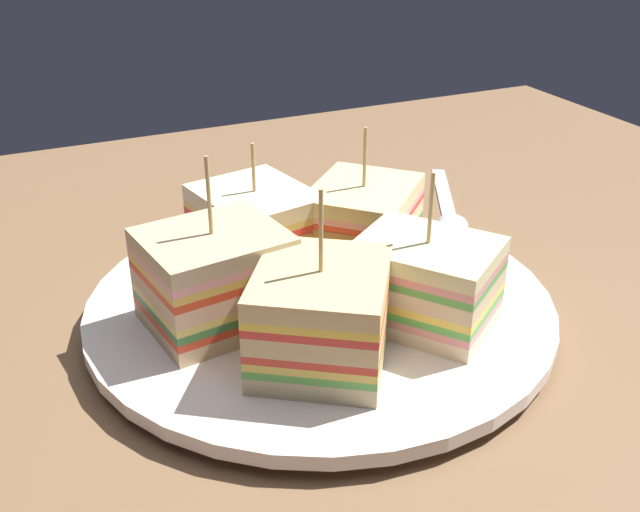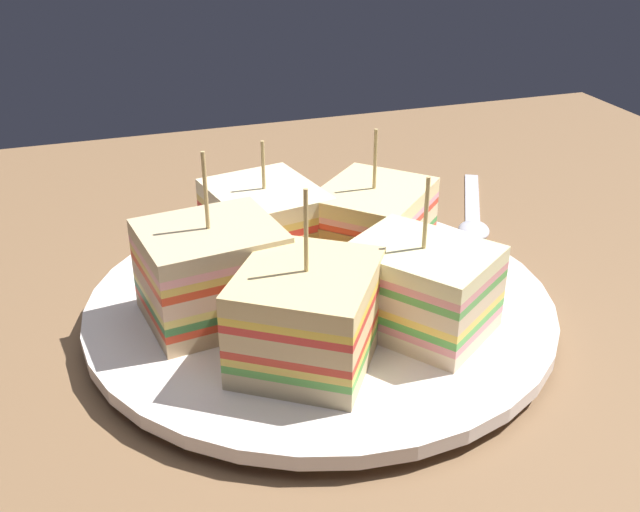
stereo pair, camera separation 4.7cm
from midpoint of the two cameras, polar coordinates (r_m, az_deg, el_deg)
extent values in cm
cube|color=brown|center=(50.14, 2.72, -5.69)|extent=(100.54, 84.50, 1.80)
cylinder|color=white|center=(49.47, 2.75, -4.46)|extent=(18.44, 18.44, 0.73)
cylinder|color=white|center=(49.05, 2.77, -3.65)|extent=(29.75, 29.75, 0.89)
cube|color=#DFB884|center=(46.87, -5.10, -3.99)|extent=(8.79, 7.83, 0.99)
cube|color=#B2844C|center=(48.18, -0.81, -2.94)|extent=(1.24, 6.63, 0.99)
cube|color=#E34427|center=(46.49, -5.14, -3.21)|extent=(8.79, 7.83, 0.49)
cube|color=#418041|center=(46.25, -5.16, -2.68)|extent=(8.79, 7.83, 0.49)
cube|color=#E7D065|center=(46.00, -5.19, -2.15)|extent=(8.79, 7.83, 0.49)
cube|color=beige|center=(45.65, -5.22, -1.33)|extent=(8.79, 7.83, 0.99)
cube|color=#9E7242|center=(46.99, -0.83, -0.33)|extent=(1.24, 6.63, 0.99)
cube|color=#E44626|center=(45.30, -5.26, -0.51)|extent=(8.79, 7.83, 0.49)
cube|color=#E6BD52|center=(45.07, -5.29, 0.05)|extent=(8.79, 7.83, 0.49)
cube|color=#F4A7A4|center=(44.85, -5.32, 0.61)|extent=(8.79, 7.83, 0.49)
cube|color=#CFB689|center=(44.53, -5.36, 1.46)|extent=(8.79, 7.83, 0.99)
cylinder|color=tan|center=(43.38, -5.52, 4.84)|extent=(0.24, 0.24, 4.68)
cube|color=#D6BD8A|center=(42.74, 2.22, -7.20)|extent=(10.25, 10.49, 1.09)
cube|color=#B2844C|center=(45.92, 3.36, -4.56)|extent=(5.88, 4.12, 1.09)
cube|color=#5CAD48|center=(42.31, 2.24, -6.33)|extent=(10.25, 10.49, 0.47)
cube|color=#F3CD54|center=(42.05, 2.25, -5.80)|extent=(10.25, 10.49, 0.47)
cube|color=#DD402C|center=(41.80, 2.26, -5.26)|extent=(10.25, 10.49, 0.47)
cube|color=#DFBE85|center=(41.39, 2.28, -4.35)|extent=(10.25, 10.49, 1.09)
cube|color=#9E7242|center=(44.66, 3.45, -1.84)|extent=(5.88, 4.12, 1.09)
cube|color=#E13C34|center=(40.99, 2.30, -3.42)|extent=(10.25, 10.49, 0.47)
cube|color=#FDD448|center=(40.75, 2.32, -2.86)|extent=(10.25, 10.49, 0.47)
cube|color=#E1C483|center=(40.37, 2.34, -1.90)|extent=(10.25, 10.49, 1.09)
cylinder|color=tan|center=(39.05, 2.41, 1.80)|extent=(0.24, 0.24, 4.67)
cube|color=beige|center=(46.30, 10.34, -4.82)|extent=(9.66, 10.05, 0.96)
cube|color=#B2844C|center=(47.77, 6.18, -3.42)|extent=(5.12, 3.81, 0.96)
cube|color=pink|center=(45.93, 10.42, -4.05)|extent=(9.66, 10.05, 0.49)
cube|color=#58AD4A|center=(45.68, 10.47, -3.53)|extent=(9.66, 10.05, 0.49)
cube|color=#F6CF53|center=(45.44, 10.52, -3.00)|extent=(9.66, 10.05, 0.49)
cube|color=beige|center=(45.09, 10.59, -2.21)|extent=(9.66, 10.05, 0.96)
cube|color=#B2844C|center=(46.59, 6.33, -0.87)|extent=(5.12, 3.81, 0.96)
cube|color=#56A147|center=(44.74, 10.67, -1.41)|extent=(9.66, 10.05, 0.49)
cube|color=pink|center=(44.52, 10.72, -0.86)|extent=(9.66, 10.05, 0.49)
cube|color=beige|center=(44.19, 10.80, -0.03)|extent=(9.66, 10.05, 0.96)
cylinder|color=tan|center=(43.07, 11.10, 3.09)|extent=(0.24, 0.24, 4.31)
cube|color=#DFBC7F|center=(53.95, 6.43, 0.39)|extent=(10.31, 10.28, 1.02)
cube|color=#B2844C|center=(50.74, 4.82, -1.36)|extent=(4.77, 4.89, 1.02)
cube|color=#EFD163|center=(53.63, 6.47, 1.08)|extent=(10.31, 10.28, 0.43)
cube|color=#D1452F|center=(53.44, 6.49, 1.50)|extent=(10.31, 10.28, 0.43)
cube|color=#3B873A|center=(53.26, 6.52, 1.91)|extent=(10.31, 10.28, 0.43)
cube|color=beige|center=(52.96, 6.56, 2.62)|extent=(10.31, 10.28, 1.02)
cube|color=#9E7242|center=(49.68, 4.92, 0.98)|extent=(4.77, 4.89, 1.02)
cube|color=red|center=(52.66, 6.60, 3.34)|extent=(10.31, 10.28, 0.43)
cube|color=pink|center=(52.49, 6.63, 3.77)|extent=(10.31, 10.28, 0.43)
cube|color=beige|center=(52.21, 6.67, 4.50)|extent=(10.31, 10.28, 1.02)
cylinder|color=tan|center=(51.28, 6.82, 7.17)|extent=(0.24, 0.24, 4.16)
cube|color=beige|center=(53.55, -1.54, 0.37)|extent=(8.24, 9.09, 1.06)
cube|color=#9E7242|center=(50.54, 0.54, -1.35)|extent=(6.65, 1.60, 1.06)
cube|color=green|center=(53.20, -1.55, 1.13)|extent=(8.24, 9.09, 0.51)
cube|color=#E8CB5D|center=(52.98, -1.55, 1.62)|extent=(8.24, 9.09, 0.51)
cube|color=beige|center=(52.65, -1.56, 2.40)|extent=(8.24, 9.09, 1.06)
cube|color=#B2844C|center=(49.58, 0.55, 0.76)|extent=(6.65, 1.60, 1.06)
cube|color=#E33D36|center=(52.32, -1.57, 3.18)|extent=(8.24, 9.09, 0.51)
cube|color=#E5C361|center=(52.12, -1.58, 3.69)|extent=(8.24, 9.09, 0.51)
cube|color=beige|center=(51.81, -1.59, 4.49)|extent=(8.24, 9.09, 1.06)
cylinder|color=tan|center=(51.00, -1.62, 6.78)|extent=(0.24, 0.24, 3.36)
cylinder|color=#F3CE81|center=(48.33, 1.18, -3.05)|extent=(4.63, 4.63, 0.73)
cylinder|color=#EFD674|center=(48.71, 2.13, -2.17)|extent=(4.25, 4.24, 0.60)
cylinder|color=#EBD16A|center=(46.10, 0.17, -2.98)|extent=(4.31, 4.32, 0.52)
cube|color=silver|center=(68.99, 13.29, 4.13)|extent=(6.72, 11.23, 0.25)
ellipsoid|color=silver|center=(62.06, 13.61, 1.81)|extent=(3.80, 4.20, 1.00)
camera|label=1|loc=(0.02, -87.14, 1.47)|focal=42.67mm
camera|label=2|loc=(0.02, 92.86, -1.47)|focal=42.67mm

